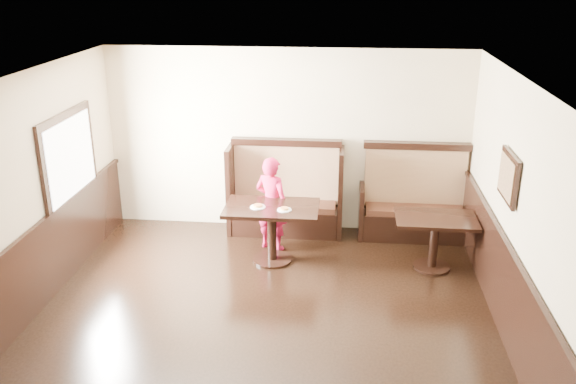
# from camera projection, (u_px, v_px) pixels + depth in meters

# --- Properties ---
(ground) EXTENTS (7.00, 7.00, 0.00)m
(ground) POSITION_uv_depth(u_px,v_px,m) (255.00, 356.00, 6.49)
(ground) COLOR black
(ground) RESTS_ON ground
(room_shell) EXTENTS (7.00, 7.00, 7.00)m
(room_shell) POSITION_uv_depth(u_px,v_px,m) (230.00, 286.00, 6.55)
(room_shell) COLOR beige
(room_shell) RESTS_ON ground
(booth_main) EXTENTS (1.75, 0.72, 1.45)m
(booth_main) POSITION_uv_depth(u_px,v_px,m) (286.00, 199.00, 9.38)
(booth_main) COLOR black
(booth_main) RESTS_ON ground
(booth_neighbor) EXTENTS (1.65, 0.72, 1.45)m
(booth_neighbor) POSITION_uv_depth(u_px,v_px,m) (414.00, 207.00, 9.22)
(booth_neighbor) COLOR black
(booth_neighbor) RESTS_ON ground
(table_main) EXTENTS (1.29, 0.80, 0.82)m
(table_main) POSITION_uv_depth(u_px,v_px,m) (272.00, 219.00, 8.38)
(table_main) COLOR black
(table_main) RESTS_ON ground
(table_neighbor) EXTENTS (1.08, 0.71, 0.75)m
(table_neighbor) POSITION_uv_depth(u_px,v_px,m) (435.00, 230.00, 8.20)
(table_neighbor) COLOR black
(table_neighbor) RESTS_ON ground
(child) EXTENTS (0.60, 0.51, 1.40)m
(child) POSITION_uv_depth(u_px,v_px,m) (272.00, 204.00, 8.73)
(child) COLOR #B2133C
(child) RESTS_ON ground
(pizza_plate_left) EXTENTS (0.21, 0.21, 0.04)m
(pizza_plate_left) POSITION_uv_depth(u_px,v_px,m) (258.00, 206.00, 8.28)
(pizza_plate_left) COLOR white
(pizza_plate_left) RESTS_ON table_main
(pizza_plate_right) EXTENTS (0.20, 0.20, 0.04)m
(pizza_plate_right) POSITION_uv_depth(u_px,v_px,m) (284.00, 209.00, 8.18)
(pizza_plate_right) COLOR white
(pizza_plate_right) RESTS_ON table_main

